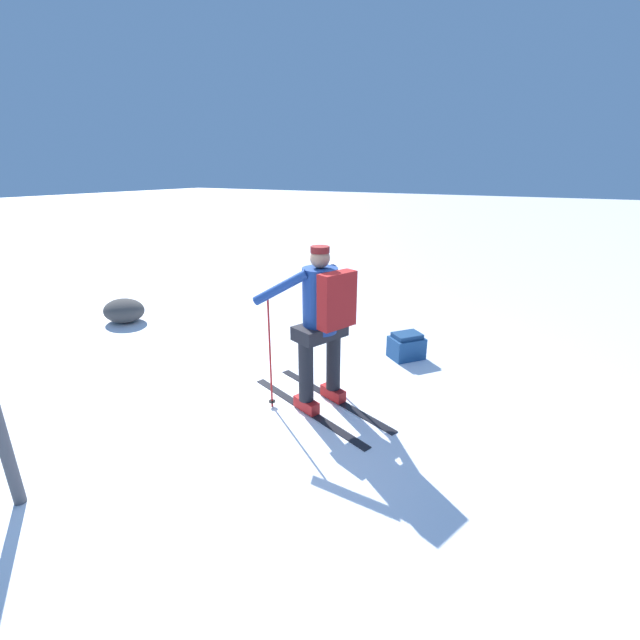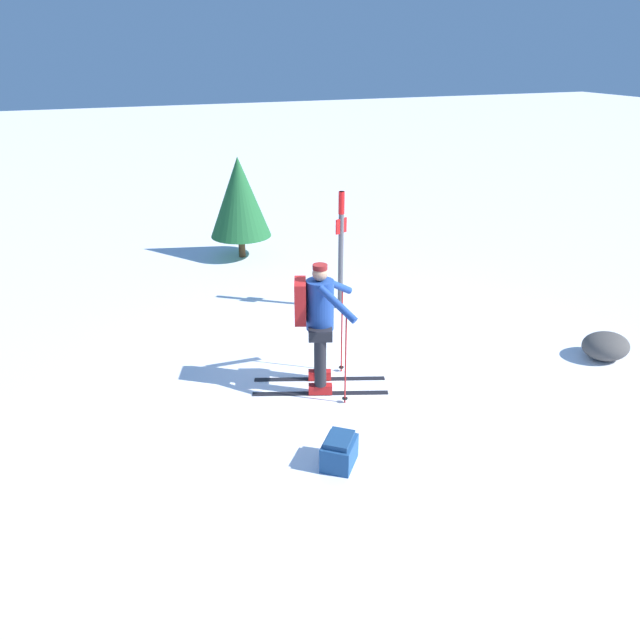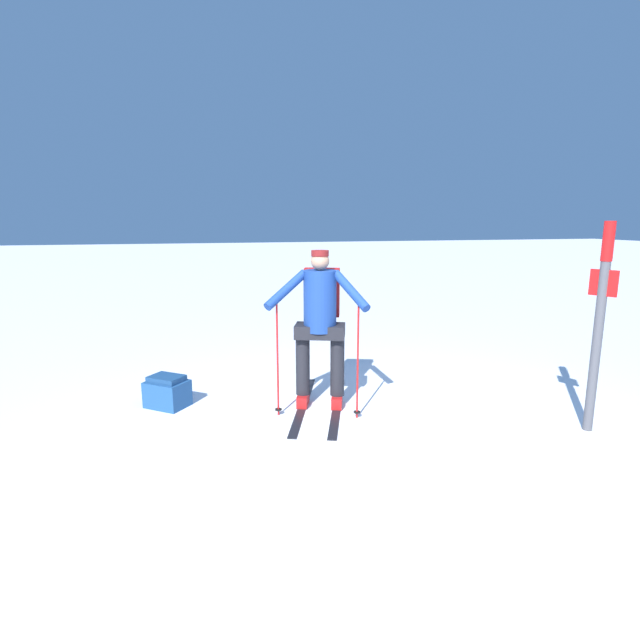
# 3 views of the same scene
# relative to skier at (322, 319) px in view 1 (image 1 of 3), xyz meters

# --- Properties ---
(ground_plane) EXTENTS (80.00, 80.00, 0.00)m
(ground_plane) POSITION_rel_skier_xyz_m (-0.82, -0.19, -0.97)
(ground_plane) COLOR white
(skier) EXTENTS (1.79, 1.14, 1.68)m
(skier) POSITION_rel_skier_xyz_m (0.00, 0.00, 0.00)
(skier) COLOR black
(skier) RESTS_ON ground_plane
(dropped_backpack) EXTENTS (0.51, 0.53, 0.34)m
(dropped_backpack) POSITION_rel_skier_xyz_m (0.38, 1.61, -0.81)
(dropped_backpack) COLOR navy
(dropped_backpack) RESTS_ON ground_plane
(rock_boulder) EXTENTS (0.69, 0.58, 0.38)m
(rock_boulder) POSITION_rel_skier_xyz_m (-4.08, 0.72, -0.78)
(rock_boulder) COLOR #474442
(rock_boulder) RESTS_ON ground_plane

